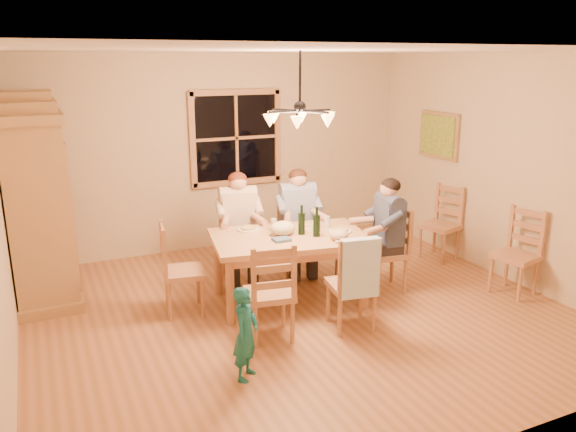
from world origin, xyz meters
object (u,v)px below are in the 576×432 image
chair_end_left (184,285)px  wine_bottle_a (302,220)px  chair_far_left (240,255)px  adult_woman (239,213)px  child (246,333)px  chair_far_right (298,250)px  dining_table (290,245)px  chair_near_right (351,299)px  chandelier (300,117)px  armoire (39,206)px  wine_bottle_b (317,222)px  chair_near_left (270,308)px  chair_end_right (386,265)px  chair_spare_back (439,237)px  adult_plaid_man (298,208)px  chair_spare_front (514,269)px  adult_slate_man (388,221)px

chair_end_left → wine_bottle_a: (1.29, -0.20, 0.62)m
chair_far_left → adult_woman: 0.54m
child → chair_far_left: bearing=24.8°
wine_bottle_a → chair_far_right: bearing=67.2°
dining_table → wine_bottle_a: bearing=-3.8°
chair_end_left → chair_near_right: bearing=63.4°
chandelier → chair_end_left: bearing=155.7°
armoire → chandelier: bearing=-33.5°
wine_bottle_b → chair_near_left: bearing=-144.5°
chair_far_right → chair_end_right: same height
chair_spare_back → wine_bottle_b: bearing=87.4°
adult_plaid_man → dining_table: bearing=67.6°
chair_end_right → adult_woman: adult_woman is taller
adult_woman → chair_spare_back: adult_woman is taller
armoire → chair_far_right: size_ratio=2.32×
chair_spare_front → chair_near_right: bearing=73.8°
adult_slate_man → wine_bottle_a: size_ratio=2.65×
adult_woman → child: adult_woman is taller
dining_table → chair_far_right: 0.93m
chair_near_left → chair_spare_front: size_ratio=1.00×
chair_far_left → child: bearing=80.8°
armoire → wine_bottle_a: armoire is taller
child → wine_bottle_b: bearing=-4.2°
armoire → chair_near_left: size_ratio=2.32×
chandelier → chair_near_left: chandelier is taller
armoire → chair_near_left: 2.87m
armoire → adult_plaid_man: bearing=-10.9°
chair_far_left → adult_plaid_man: 0.92m
chair_near_right → chair_end_left: bearing=153.4°
chair_end_left → adult_plaid_man: 1.77m
chair_end_left → armoire: bearing=-120.7°
chair_far_right → chair_spare_front: bearing=149.5°
chandelier → chair_far_right: (0.49, 1.04, -1.77)m
chair_end_right → child: 2.42m
chair_near_left → wine_bottle_b: bearing=44.8°
dining_table → chair_spare_front: (2.41, -0.91, -0.35)m
chandelier → chair_end_left: size_ratio=0.78×
chair_far_left → chair_spare_back: same height
chair_end_left → chair_spare_front: (3.56, -1.09, 0.00)m
armoire → dining_table: bearing=-27.6°
chair_end_right → chair_near_left: bearing=116.6°
chair_far_left → chair_far_right: size_ratio=1.00×
chandelier → wine_bottle_a: 1.20m
chair_end_left → chair_spare_back: bearing=102.9°
dining_table → chair_far_left: bearing=108.6°
adult_woman → adult_plaid_man: same height
chair_far_right → wine_bottle_a: wine_bottle_a is taller
adult_woman → chair_far_left: bearing=-170.7°
wine_bottle_b → chair_spare_back: 2.32m
chair_end_right → wine_bottle_b: 1.09m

